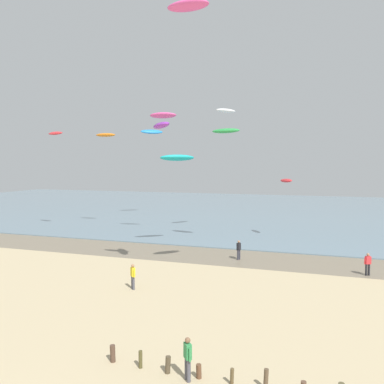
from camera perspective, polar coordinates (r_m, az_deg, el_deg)
wet_sand_strip at (r=36.15m, az=2.77°, el=-9.29°), size 120.00×6.45×0.01m
sea at (r=73.20m, az=10.81°, el=-2.53°), size 160.00×70.00×0.10m
groyne_mid at (r=16.30m, az=9.68°, el=-25.40°), size 13.01×0.34×0.78m
person_mid_beach at (r=16.32m, az=-0.64°, el=-23.01°), size 0.40×0.46×1.71m
person_by_waterline at (r=26.93m, az=-8.63°, el=-12.00°), size 0.44×0.42×1.71m
person_right_flank at (r=32.55m, az=24.28°, el=-9.50°), size 0.52×0.36×1.71m
person_trailing_behind at (r=34.76m, az=6.84°, el=-8.31°), size 0.36×0.51×1.71m
kite_aloft_0 at (r=26.30m, az=-0.60°, el=25.56°), size 2.70×1.00×0.75m
kite_aloft_1 at (r=44.39m, az=-4.25°, el=11.10°), size 3.15×1.45×0.87m
kite_aloft_2 at (r=38.20m, az=-2.18°, el=5.02°), size 3.50×2.99×0.84m
kite_aloft_4 at (r=45.74m, az=4.99°, el=11.75°), size 2.38×2.78×0.48m
kite_aloft_5 at (r=44.32m, az=13.59°, el=1.63°), size 1.95×2.43×0.53m
kite_aloft_6 at (r=29.11m, az=-4.52°, el=9.68°), size 2.52×2.73×0.60m
kite_aloft_7 at (r=51.37m, az=-19.32°, el=8.10°), size 2.52×1.36×0.59m
kite_aloft_8 at (r=61.21m, az=-5.91°, el=8.75°), size 3.51×3.11×0.98m
kite_aloft_9 at (r=39.57m, az=4.95°, el=8.90°), size 3.14×1.63×0.61m
kite_aloft_10 at (r=52.43m, az=-12.51°, el=8.13°), size 2.80×0.95×0.56m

